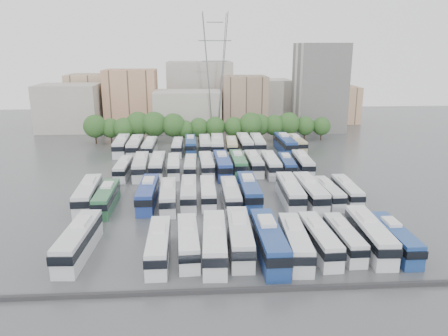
{
  "coord_description": "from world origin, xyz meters",
  "views": [
    {
      "loc": [
        -3.63,
        -73.69,
        25.13
      ],
      "look_at": [
        1.53,
        5.1,
        3.0
      ],
      "focal_mm": 35.0,
      "sensor_mm": 36.0,
      "label": 1
    }
  ],
  "objects": [
    {
      "name": "bus_r2_s7",
      "position": [
        1.62,
        11.09,
        2.01
      ],
      "size": [
        3.3,
        13.14,
        4.09
      ],
      "rotation": [
        0.0,
        0.0,
        0.03
      ],
      "color": "navy",
      "rests_on": "ground"
    },
    {
      "name": "bus_r3_s1",
      "position": [
        -18.19,
        29.44,
        2.02
      ],
      "size": [
        2.95,
        13.14,
        4.12
      ],
      "rotation": [
        0.0,
        0.0,
        0.01
      ],
      "color": "silver",
      "rests_on": "ground"
    },
    {
      "name": "ground",
      "position": [
        0.0,
        0.0,
        0.0
      ],
      "size": [
        220.0,
        220.0,
        0.0
      ],
      "primitive_type": "plane",
      "color": "#424447",
      "rests_on": "ground"
    },
    {
      "name": "bus_r0_s10",
      "position": [
        11.59,
        -24.3,
        1.8
      ],
      "size": [
        2.94,
        11.77,
        3.67
      ],
      "rotation": [
        0.0,
        0.0,
        0.03
      ],
      "color": "silver",
      "rests_on": "ground"
    },
    {
      "name": "bus_r3_s5",
      "position": [
        -5.0,
        30.98,
        1.84
      ],
      "size": [
        2.9,
        12.01,
        3.75
      ],
      "rotation": [
        0.0,
        0.0,
        0.03
      ],
      "color": "navy",
      "rests_on": "ground"
    },
    {
      "name": "parapet",
      "position": [
        0.0,
        -33.0,
        0.25
      ],
      "size": [
        56.0,
        0.5,
        0.5
      ],
      "primitive_type": "cube",
      "color": "#2D2D30",
      "rests_on": "ground"
    },
    {
      "name": "bus_r3_s13",
      "position": [
        21.28,
        31.16,
        1.78
      ],
      "size": [
        3.11,
        11.65,
        3.62
      ],
      "rotation": [
        0.0,
        0.0,
        0.05
      ],
      "color": "tan",
      "rests_on": "ground"
    },
    {
      "name": "electricity_pylon",
      "position": [
        2.0,
        50.0,
        18.66
      ],
      "size": [
        9.0,
        6.91,
        33.83
      ],
      "color": "slate",
      "rests_on": "ground"
    },
    {
      "name": "bus_r2_s10",
      "position": [
        11.54,
        11.4,
        1.88
      ],
      "size": [
        2.78,
        12.24,
        3.83
      ],
      "rotation": [
        0.0,
        0.0,
        -0.01
      ],
      "color": "silver",
      "rests_on": "ground"
    },
    {
      "name": "bus_r1_s0",
      "position": [
        -21.26,
        -5.56,
        1.99
      ],
      "size": [
        3.46,
        13.02,
        4.05
      ],
      "rotation": [
        0.0,
        0.0,
        0.05
      ],
      "color": "silver",
      "rests_on": "ground"
    },
    {
      "name": "tree_line",
      "position": [
        -1.58,
        42.1,
        4.53
      ],
      "size": [
        66.61,
        8.09,
        8.45
      ],
      "color": "black",
      "rests_on": "ground"
    },
    {
      "name": "bus_r3_s10",
      "position": [
        11.51,
        30.82,
        1.92
      ],
      "size": [
        2.99,
        12.52,
        3.91
      ],
      "rotation": [
        0.0,
        0.0,
        -0.02
      ],
      "color": "silver",
      "rests_on": "ground"
    },
    {
      "name": "bus_r2_s11",
      "position": [
        14.83,
        11.44,
        1.72
      ],
      "size": [
        2.95,
        11.25,
        3.5
      ],
      "rotation": [
        0.0,
        0.0,
        -0.05
      ],
      "color": "navy",
      "rests_on": "ground"
    },
    {
      "name": "bus_r0_s8",
      "position": [
        5.07,
        -25.0,
        2.08
      ],
      "size": [
        3.13,
        13.56,
        4.24
      ],
      "rotation": [
        0.0,
        0.0,
        0.01
      ],
      "color": "navy",
      "rests_on": "ground"
    },
    {
      "name": "bus_r3_s7",
      "position": [
        1.45,
        28.99,
        2.07
      ],
      "size": [
        3.46,
        13.56,
        4.22
      ],
      "rotation": [
        0.0,
        0.0,
        -0.04
      ],
      "color": "silver",
      "rests_on": "ground"
    },
    {
      "name": "bus_r1_s11",
      "position": [
        14.95,
        -6.75,
        2.01
      ],
      "size": [
        3.17,
        13.1,
        4.09
      ],
      "rotation": [
        0.0,
        0.0,
        0.03
      ],
      "color": "silver",
      "rests_on": "ground"
    },
    {
      "name": "bus_r2_s4",
      "position": [
        -8.23,
        12.25,
        1.7
      ],
      "size": [
        2.78,
        11.1,
        3.46
      ],
      "rotation": [
        0.0,
        0.0,
        0.03
      ],
      "color": "white",
      "rests_on": "ground"
    },
    {
      "name": "bus_r2_s3",
      "position": [
        -11.51,
        12.32,
        1.87
      ],
      "size": [
        2.74,
        12.19,
        3.82
      ],
      "rotation": [
        0.0,
        0.0,
        0.01
      ],
      "color": "silver",
      "rests_on": "ground"
    },
    {
      "name": "bus_r0_s6",
      "position": [
        -1.59,
        -24.61,
        2.01
      ],
      "size": [
        3.28,
        13.15,
        4.1
      ],
      "rotation": [
        0.0,
        0.0,
        -0.03
      ],
      "color": "silver",
      "rests_on": "ground"
    },
    {
      "name": "bus_r3_s8",
      "position": [
        4.98,
        29.11,
        1.78
      ],
      "size": [
        3.01,
        11.64,
        3.62
      ],
      "rotation": [
        0.0,
        0.0,
        -0.04
      ],
      "color": "#CAB98B",
      "rests_on": "ground"
    },
    {
      "name": "bus_r2_s8",
      "position": [
        4.93,
        12.58,
        1.89
      ],
      "size": [
        2.84,
        12.28,
        3.84
      ],
      "rotation": [
        0.0,
        0.0,
        0.01
      ],
      "color": "#2E6C41",
      "rests_on": "ground"
    },
    {
      "name": "bus_r3_s2",
      "position": [
        -14.72,
        28.94,
        1.85
      ],
      "size": [
        2.84,
        12.06,
        3.77
      ],
      "rotation": [
        0.0,
        0.0,
        -0.02
      ],
      "color": "silver",
      "rests_on": "ground"
    },
    {
      "name": "bus_r0_s9",
      "position": [
        8.33,
        -25.05,
        1.86
      ],
      "size": [
        3.2,
        12.19,
        3.79
      ],
      "rotation": [
        0.0,
        0.0,
        -0.05
      ],
      "color": "silver",
      "rests_on": "ground"
    },
    {
      "name": "city_buildings",
      "position": [
        -7.46,
        71.86,
        7.87
      ],
      "size": [
        102.0,
        35.0,
        20.0
      ],
      "color": "#9E998E",
      "rests_on": "ground"
    },
    {
      "name": "bus_r1_s13",
      "position": [
        21.47,
        -5.81,
        1.7
      ],
      "size": [
        2.62,
        11.11,
        3.47
      ],
      "rotation": [
        0.0,
        0.0,
        -0.02
      ],
      "color": "silver",
      "rests_on": "ground"
    },
    {
      "name": "bus_r3_s0",
      "position": [
        -21.68,
        30.8,
        2.0
      ],
      "size": [
        3.22,
        13.05,
        4.07
      ],
      "rotation": [
        0.0,
        0.0,
        0.03
      ],
      "color": "silver",
      "rests_on": "ground"
    },
    {
      "name": "bus_r0_s5",
      "position": [
        -4.84,
        -23.77,
        1.78
      ],
      "size": [
        3.05,
        11.66,
        3.62
      ],
      "rotation": [
        0.0,
        0.0,
        0.05
      ],
      "color": "silver",
      "rests_on": "ground"
    },
    {
      "name": "bus_r1_s7",
      "position": [
        1.81,
        -7.04,
        1.84
      ],
      "size": [
        2.7,
        11.96,
        3.74
      ],
      "rotation": [
        0.0,
        0.0,
        0.01
      ],
      "color": "silver",
      "rests_on": "ground"
    },
    {
      "name": "bus_r1_s8",
      "position": [
        4.97,
        -5.62,
        2.0
      ],
      "size": [
        2.91,
        12.97,
        4.06
      ],
      "rotation": [
        0.0,
        0.0,
        0.01
      ],
      "color": "navy",
      "rests_on": "ground"
    },
    {
      "name": "bus_r2_s12",
      "position": [
        18.19,
        11.69,
        1.87
      ],
      "size": [
        3.12,
        12.23,
        3.81
      ],
      "rotation": [
        0.0,
        0.0,
        -0.04
      ],
      "color": "silver",
      "rests_on": "ground"
    },
    {
      "name": "bus_r1_s12",
      "position": [
        18.15,
        -6.33,
        1.67
      ],
      "size": [
        2.85,
        10.91,
        3.39
      ],
      "rotation": [
        0.0,
        0.0,
        0.05
      ],
      "color": "silver",
      "rests_on": "ground"
    },
    {
      "name": "bus_r0_s13",
      "position": [
        21.23,
        -24.56,
        1.76
      ],
      "size": [
        2.51,
        11.4,
        3.58
      ],
      "rotation": [
        0.0,
        0.0,
        -0.0
      ],
      "color": "navy",
      "rests_on": "ground"
    },
    {
      "name": "bus_r1_s5",
      "position": [
        -4.97,
        -5.42,
        1.81
      ],
      "size": [
        2.56,
        11.73,
        3.68
      ],
      "rotation": [
        0.0,
        0.0,
        0.0
      ],
      "color": "silver",
      "rests_on": "ground"
    },
    {
      "name": "bus_r2_s6",
      "position": [
        -1.61,
        12.03,
        1.83
      ],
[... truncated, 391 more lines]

